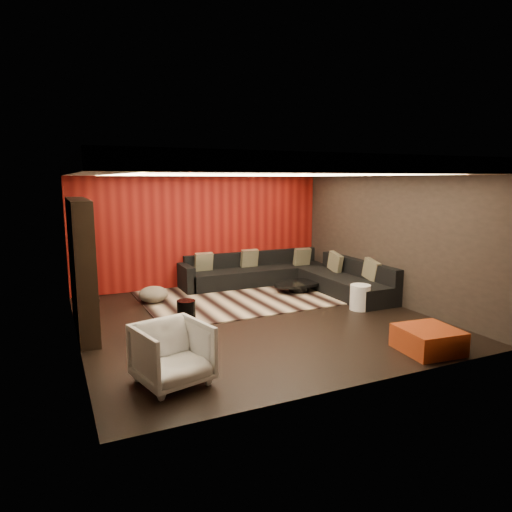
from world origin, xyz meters
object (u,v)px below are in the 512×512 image
orange_ottoman (428,340)px  armchair (172,354)px  drum_stool (186,311)px  white_side_table (360,297)px  sectional_sofa (289,277)px  coffee_table (299,287)px

orange_ottoman → armchair: (-3.69, 0.51, 0.21)m
drum_stool → white_side_table: size_ratio=0.79×
orange_ottoman → armchair: armchair is taller
white_side_table → orange_ottoman: white_side_table is taller
drum_stool → sectional_sofa: bearing=28.2°
drum_stool → orange_ottoman: drum_stool is taller
drum_stool → armchair: bearing=-110.0°
white_side_table → coffee_table: bearing=102.6°
orange_ottoman → drum_stool: bearing=135.6°
orange_ottoman → sectional_sofa: 4.37m
drum_stool → coffee_table: bearing=21.0°
drum_stool → sectional_sofa: (2.93, 1.57, 0.05)m
orange_ottoman → sectional_sofa: sectional_sofa is taller
drum_stool → orange_ottoman: bearing=-44.4°
white_side_table → armchair: armchair is taller
drum_stool → armchair: 2.44m
coffee_table → armchair: (-3.75, -3.41, 0.26)m
armchair → sectional_sofa: size_ratio=0.23×
coffee_table → sectional_sofa: 0.47m
white_side_table → orange_ottoman: bearing=-101.5°
orange_ottoman → sectional_sofa: bearing=89.2°
white_side_table → sectional_sofa: 2.20m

